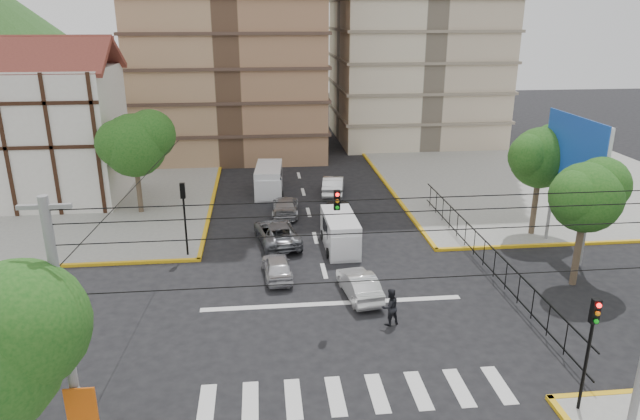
{
  "coord_description": "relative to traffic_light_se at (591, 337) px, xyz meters",
  "views": [
    {
      "loc": [
        -3.29,
        -23.84,
        13.65
      ],
      "look_at": [
        -0.34,
        3.91,
        4.0
      ],
      "focal_mm": 32.0,
      "sensor_mm": 36.0,
      "label": 1
    }
  ],
  "objects": [
    {
      "name": "van_left_lane",
      "position": [
        -10.54,
        27.4,
        -2.01
      ],
      "size": [
        2.32,
        5.14,
        2.26
      ],
      "rotation": [
        0.0,
        0.0,
        -0.07
      ],
      "color": "silver",
      "rests_on": "ground"
    },
    {
      "name": "traffic_light_nw",
      "position": [
        -15.6,
        15.6,
        0.0
      ],
      "size": [
        0.28,
        0.22,
        4.4
      ],
      "color": "black",
      "rests_on": "ground"
    },
    {
      "name": "car_white_front_right",
      "position": [
        -6.37,
        9.62,
        -2.45
      ],
      "size": [
        1.93,
        4.17,
        1.32
      ],
      "primitive_type": "imported",
      "rotation": [
        0.0,
        0.0,
        3.28
      ],
      "color": "silver",
      "rests_on": "ground"
    },
    {
      "name": "tudor_building",
      "position": [
        -26.8,
        27.8,
        2.14
      ],
      "size": [
        10.8,
        8.05,
        12.23
      ],
      "color": "silver",
      "rests_on": "ground"
    },
    {
      "name": "sidewalk_ne",
      "position": [
        12.2,
        27.8,
        -3.04
      ],
      "size": [
        26.0,
        26.0,
        0.15
      ],
      "primitive_type": "cube",
      "color": "gray",
      "rests_on": "ground"
    },
    {
      "name": "billboard",
      "position": [
        6.65,
        13.8,
        2.89
      ],
      "size": [
        0.36,
        6.2,
        8.1
      ],
      "color": "slate",
      "rests_on": "ground"
    },
    {
      "name": "car_darkgrey_mid_right",
      "position": [
        -5.93,
        20.95,
        -2.37
      ],
      "size": [
        2.37,
        4.58,
        1.49
      ],
      "primitive_type": "imported",
      "rotation": [
        0.0,
        0.0,
        3.0
      ],
      "color": "#262628",
      "rests_on": "ground"
    },
    {
      "name": "stop_line",
      "position": [
        -7.8,
        9.0,
        -3.11
      ],
      "size": [
        13.0,
        0.4,
        0.01
      ],
      "primitive_type": "cube",
      "color": "silver",
      "rests_on": "ground"
    },
    {
      "name": "park_fence",
      "position": [
        1.2,
        12.3,
        -3.11
      ],
      "size": [
        0.1,
        22.5,
        1.66
      ],
      "primitive_type": null,
      "color": "black",
      "rests_on": "ground"
    },
    {
      "name": "tree_tudor",
      "position": [
        -19.7,
        23.81,
        2.11
      ],
      "size": [
        5.39,
        4.4,
        7.43
      ],
      "color": "#473828",
      "rests_on": "ground"
    },
    {
      "name": "utility_pole_sw",
      "position": [
        -16.8,
        -1.2,
        1.65
      ],
      "size": [
        1.4,
        0.28,
        9.0
      ],
      "color": "slate",
      "rests_on": "ground"
    },
    {
      "name": "car_grey_mid_left",
      "position": [
        -10.26,
        17.18,
        -2.4
      ],
      "size": [
        3.15,
        5.41,
        1.42
      ],
      "primitive_type": "imported",
      "rotation": [
        0.0,
        0.0,
        3.3
      ],
      "color": "slate",
      "rests_on": "ground"
    },
    {
      "name": "traffic_light_hanging",
      "position": [
        -7.8,
        5.76,
        2.79
      ],
      "size": [
        18.0,
        9.12,
        0.92
      ],
      "color": "black",
      "rests_on": "ground"
    },
    {
      "name": "car_silver_rear_left",
      "position": [
        -9.49,
        22.47,
        -2.46
      ],
      "size": [
        2.1,
        4.6,
        1.3
      ],
      "primitive_type": "imported",
      "rotation": [
        0.0,
        0.0,
        3.08
      ],
      "color": "#A9A9AD",
      "rests_on": "ground"
    },
    {
      "name": "tree_park_a",
      "position": [
        5.28,
        9.81,
        1.9
      ],
      "size": [
        4.41,
        3.6,
        6.83
      ],
      "color": "#473828",
      "rests_on": "ground"
    },
    {
      "name": "car_white_rear_right",
      "position": [
        -5.46,
        27.03,
        -2.37
      ],
      "size": [
        2.3,
        4.71,
        1.49
      ],
      "primitive_type": "imported",
      "rotation": [
        0.0,
        0.0,
        2.97
      ],
      "color": "white",
      "rests_on": "ground"
    },
    {
      "name": "tree_park_c",
      "position": [
        6.29,
        16.81,
        2.22
      ],
      "size": [
        4.65,
        3.8,
        7.25
      ],
      "color": "#473828",
      "rests_on": "ground"
    },
    {
      "name": "district_sign",
      "position": [
        -16.6,
        -1.44,
        -0.66
      ],
      "size": [
        0.9,
        0.12,
        3.2
      ],
      "color": "slate",
      "rests_on": "ground"
    },
    {
      "name": "crosswalk_stripes",
      "position": [
        -7.8,
        1.8,
        -3.11
      ],
      "size": [
        12.0,
        2.4,
        0.01
      ],
      "primitive_type": "cube",
      "color": "silver",
      "rests_on": "ground"
    },
    {
      "name": "van_right_lane",
      "position": [
        -6.46,
        15.73,
        -2.1
      ],
      "size": [
        1.98,
        4.68,
        2.09
      ],
      "rotation": [
        0.0,
        0.0,
        0.02
      ],
      "color": "silver",
      "rests_on": "ground"
    },
    {
      "name": "car_silver_front_left",
      "position": [
        -10.42,
        12.28,
        -2.48
      ],
      "size": [
        1.77,
        3.8,
        1.26
      ],
      "primitive_type": "imported",
      "rotation": [
        0.0,
        0.0,
        3.22
      ],
      "color": "silver",
      "rests_on": "ground"
    },
    {
      "name": "ground",
      "position": [
        -7.8,
        7.8,
        -3.11
      ],
      "size": [
        160.0,
        160.0,
        0.0
      ],
      "primitive_type": "plane",
      "color": "black",
      "rests_on": "ground"
    },
    {
      "name": "sidewalk_nw",
      "position": [
        -27.8,
        27.8,
        -3.04
      ],
      "size": [
        26.0,
        26.0,
        0.15
      ],
      "primitive_type": "cube",
      "color": "gray",
      "rests_on": "ground"
    },
    {
      "name": "traffic_light_se",
      "position": [
        0.0,
        0.0,
        0.0
      ],
      "size": [
        0.28,
        0.22,
        4.4
      ],
      "color": "black",
      "rests_on": "ground"
    },
    {
      "name": "pedestrian_crosswalk",
      "position": [
        -5.43,
        6.75,
        -2.22
      ],
      "size": [
        1.05,
        0.94,
        1.79
      ],
      "primitive_type": "imported",
      "rotation": [
        0.0,
        0.0,
        3.49
      ],
      "color": "black",
      "rests_on": "ground"
    }
  ]
}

